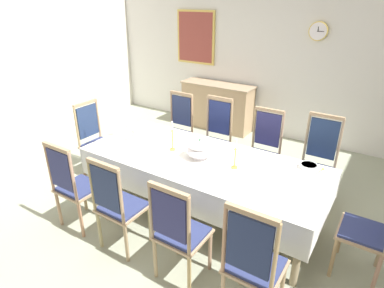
# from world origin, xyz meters

# --- Properties ---
(ground) EXTENTS (7.49, 5.83, 0.04)m
(ground) POSITION_xyz_m (0.00, 0.00, -0.02)
(ground) COLOR #979D85
(back_wall) EXTENTS (7.49, 0.08, 3.35)m
(back_wall) POSITION_xyz_m (0.00, 2.96, 1.67)
(back_wall) COLOR silver
(back_wall) RESTS_ON ground
(dining_table) EXTENTS (2.78, 1.15, 0.74)m
(dining_table) POSITION_xyz_m (0.00, 0.05, 0.67)
(dining_table) COLOR tan
(dining_table) RESTS_ON ground
(tablecloth) EXTENTS (2.80, 1.17, 0.34)m
(tablecloth) POSITION_xyz_m (0.00, 0.05, 0.66)
(tablecloth) COLOR white
(tablecloth) RESTS_ON dining_table
(chair_south_a) EXTENTS (0.44, 0.42, 1.07)m
(chair_south_a) POSITION_xyz_m (-1.05, -0.93, 0.55)
(chair_south_a) COLOR tan
(chair_south_a) RESTS_ON ground
(chair_north_a) EXTENTS (0.44, 0.42, 1.10)m
(chair_north_a) POSITION_xyz_m (-1.05, 1.03, 0.56)
(chair_north_a) COLOR tan
(chair_north_a) RESTS_ON ground
(chair_south_b) EXTENTS (0.44, 0.42, 1.07)m
(chair_south_b) POSITION_xyz_m (-0.38, -0.93, 0.55)
(chair_south_b) COLOR #A0825F
(chair_south_b) RESTS_ON ground
(chair_north_b) EXTENTS (0.44, 0.42, 1.14)m
(chair_north_b) POSITION_xyz_m (-0.38, 1.03, 0.58)
(chair_north_b) COLOR #A9805A
(chair_north_b) RESTS_ON ground
(chair_south_c) EXTENTS (0.44, 0.42, 1.06)m
(chair_south_c) POSITION_xyz_m (0.36, -0.93, 0.55)
(chair_south_c) COLOR tan
(chair_south_c) RESTS_ON ground
(chair_north_c) EXTENTS (0.44, 0.42, 1.10)m
(chair_north_c) POSITION_xyz_m (0.36, 1.03, 0.56)
(chair_north_c) COLOR tan
(chair_north_c) RESTS_ON ground
(chair_south_d) EXTENTS (0.44, 0.42, 1.12)m
(chair_south_d) POSITION_xyz_m (1.07, -0.93, 0.57)
(chair_south_d) COLOR #9D8B66
(chair_south_d) RESTS_ON ground
(chair_north_d) EXTENTS (0.44, 0.42, 1.16)m
(chair_north_d) POSITION_xyz_m (1.07, 1.03, 0.58)
(chair_north_d) COLOR tan
(chair_north_d) RESTS_ON ground
(chair_head_west) EXTENTS (0.42, 0.44, 1.09)m
(chair_head_west) POSITION_xyz_m (-1.80, 0.05, 0.56)
(chair_head_west) COLOR #A07D60
(chair_head_west) RESTS_ON ground
(chair_head_east) EXTENTS (0.42, 0.44, 1.13)m
(chair_head_east) POSITION_xyz_m (1.80, 0.05, 0.57)
(chair_head_east) COLOR tan
(chair_head_east) RESTS_ON ground
(soup_tureen) EXTENTS (0.30, 0.30, 0.24)m
(soup_tureen) POSITION_xyz_m (-0.03, 0.05, 0.86)
(soup_tureen) COLOR white
(soup_tureen) RESTS_ON tablecloth
(candlestick_west) EXTENTS (0.07, 0.07, 0.37)m
(candlestick_west) POSITION_xyz_m (-0.41, 0.05, 0.89)
(candlestick_west) COLOR gold
(candlestick_west) RESTS_ON tablecloth
(candlestick_east) EXTENTS (0.07, 0.07, 0.34)m
(candlestick_east) POSITION_xyz_m (0.41, 0.05, 0.88)
(candlestick_east) COLOR gold
(candlestick_east) RESTS_ON tablecloth
(bowl_near_left) EXTENTS (0.20, 0.20, 0.04)m
(bowl_near_left) POSITION_xyz_m (1.08, 0.49, 0.77)
(bowl_near_left) COLOR white
(bowl_near_left) RESTS_ON tablecloth
(bowl_near_right) EXTENTS (0.15, 0.15, 0.03)m
(bowl_near_right) POSITION_xyz_m (-0.23, 0.51, 0.76)
(bowl_near_right) COLOR white
(bowl_near_right) RESTS_ON tablecloth
(spoon_primary) EXTENTS (0.06, 0.17, 0.01)m
(spoon_primary) POSITION_xyz_m (1.22, 0.52, 0.75)
(spoon_primary) COLOR gold
(spoon_primary) RESTS_ON tablecloth
(spoon_secondary) EXTENTS (0.04, 0.18, 0.01)m
(spoon_secondary) POSITION_xyz_m (-0.33, 0.54, 0.75)
(spoon_secondary) COLOR gold
(spoon_secondary) RESTS_ON tablecloth
(sideboard) EXTENTS (1.44, 0.48, 0.90)m
(sideboard) POSITION_xyz_m (-1.23, 2.64, 0.45)
(sideboard) COLOR tan
(sideboard) RESTS_ON ground
(mounted_clock) EXTENTS (0.30, 0.06, 0.30)m
(mounted_clock) POSITION_xyz_m (0.43, 2.88, 1.93)
(mounted_clock) COLOR #D1B251
(framed_painting) EXTENTS (0.85, 0.05, 1.02)m
(framed_painting) POSITION_xyz_m (-1.90, 2.89, 1.69)
(framed_painting) COLOR #D1B251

